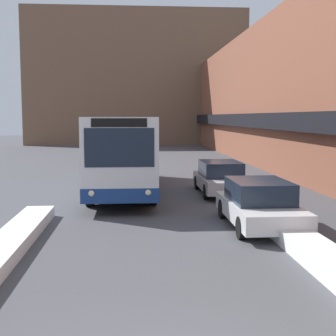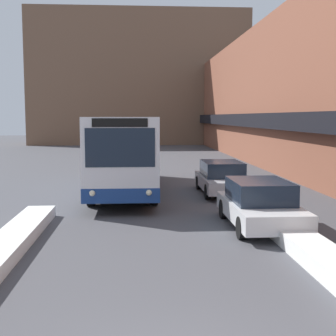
{
  "view_description": "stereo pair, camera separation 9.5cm",
  "coord_description": "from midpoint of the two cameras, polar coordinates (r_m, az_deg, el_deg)",
  "views": [
    {
      "loc": [
        -0.56,
        -4.93,
        3.27
      ],
      "look_at": [
        0.37,
        7.22,
        1.94
      ],
      "focal_mm": 50.0,
      "sensor_mm": 36.0,
      "label": 1
    },
    {
      "loc": [
        -0.47,
        -4.94,
        3.27
      ],
      "look_at": [
        0.37,
        7.22,
        1.94
      ],
      "focal_mm": 50.0,
      "sensor_mm": 36.0,
      "label": 2
    }
  ],
  "objects": [
    {
      "name": "building_row_right",
      "position": [
        30.81,
        15.7,
        8.62
      ],
      "size": [
        5.5,
        60.0,
        9.38
      ],
      "color": "brown",
      "rests_on": "ground_plane"
    },
    {
      "name": "building_backdrop_far",
      "position": [
        58.59,
        -3.94,
        10.74
      ],
      "size": [
        26.0,
        8.0,
        15.76
      ],
      "color": "brown",
      "rests_on": "ground_plane"
    },
    {
      "name": "snow_bank_right",
      "position": [
        10.49,
        19.31,
        -11.15
      ],
      "size": [
        0.9,
        8.39,
        0.4
      ],
      "color": "silver",
      "rests_on": "ground_plane"
    },
    {
      "name": "city_bus",
      "position": [
        20.65,
        -5.65,
        2.07
      ],
      "size": [
        2.59,
        11.17,
        3.27
      ],
      "color": "silver",
      "rests_on": "ground_plane"
    },
    {
      "name": "parked_car_front",
      "position": [
        14.2,
        10.88,
        -4.3
      ],
      "size": [
        1.9,
        4.22,
        1.4
      ],
      "color": "silver",
      "rests_on": "ground_plane"
    },
    {
      "name": "parked_car_back",
      "position": [
        20.11,
        6.3,
        -1.17
      ],
      "size": [
        1.86,
        4.26,
        1.38
      ],
      "color": "#B7B7BC",
      "rests_on": "ground_plane"
    }
  ]
}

